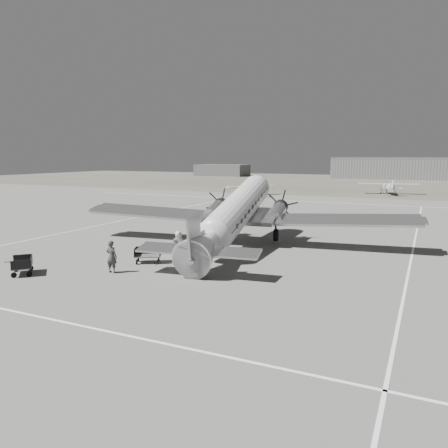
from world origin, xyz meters
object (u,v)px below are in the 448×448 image
Objects in this scene: light_plane_right at (389,188)px; ramp_agent at (176,250)px; shed_secondary at (222,170)px; light_plane_left at (252,190)px; dc3_airliner at (235,215)px; baggage_cart_near at (148,255)px; baggage_cart_far at (22,266)px; ground_crew at (112,257)px; hangar_main at (403,168)px; passenger at (178,243)px.

light_plane_right reaches higher than ramp_agent.
shed_secondary reaches higher than light_plane_left.
light_plane_right is (6.61, 56.47, -1.50)m from dc3_airliner.
dc3_airliner is at bearing 34.30° from baggage_cart_near.
ground_crew reaches higher than baggage_cart_far.
ground_crew is at bearing -128.48° from baggage_cart_near.
light_plane_right is 6.07× the size of baggage_cart_near.
hangar_main reaches higher than baggage_cart_near.
hangar_main is 2.33× the size of shed_secondary.
shed_secondary is 9.86× the size of baggage_cart_near.
baggage_cart_far is 1.17× the size of ramp_agent.
ground_crew is (-0.52, -3.06, 0.50)m from baggage_cart_near.
light_plane_right reaches higher than light_plane_left.
baggage_cart_near is at bearing -66.76° from shed_secondary.
shed_secondary is 9.60× the size of baggage_cart_far.
hangar_main reaches higher than light_plane_left.
light_plane_right is at bearing 52.11° from baggage_cart_near.
ramp_agent is at bearing -122.73° from light_plane_left.
dc3_airliner reaches higher than light_plane_left.
ground_crew is (-10.56, -66.31, -0.14)m from light_plane_right.
light_plane_left is (-15.62, 43.24, -1.66)m from dc3_airliner.
dc3_airliner is 15.78× the size of passenger.
ground_crew is 4.74m from ramp_agent.
light_plane_right is at bearing -101.02° from ground_crew.
passenger is at bearing 99.49° from baggage_cart_far.
hangar_main reaches higher than baggage_cart_far.
light_plane_right reaches higher than baggage_cart_near.
shed_secondary is 1.89× the size of light_plane_left.
shed_secondary is 126.70m from passenger.
shed_secondary is 131.67m from ground_crew.
baggage_cart_far is at bearing -133.04° from dc3_airliner.
dc3_airliner is at bearing -118.55° from light_plane_left.
baggage_cart_near is at bearing 117.86° from ramp_agent.
baggage_cart_near is 1.96m from ramp_agent.
light_plane_left is 0.86× the size of light_plane_right.
light_plane_left is at bearing 101.74° from dc3_airliner.
passenger is at bearing -65.97° from shed_secondary.
baggage_cart_far is 10.39m from passenger.
shed_secondary is 129.06m from baggage_cart_near.
shed_secondary is 132.37m from baggage_cart_far.
ground_crew reaches higher than ramp_agent.
dc3_airliner reaches higher than light_plane_right.
baggage_cart_far is at bearing -69.82° from shed_secondary.
light_plane_left is 48.88m from passenger.
light_plane_right is 70.60m from baggage_cart_far.
light_plane_left is at bearing -161.82° from light_plane_right.
dc3_airliner is 5.11m from passenger.
light_plane_left is at bearing -79.57° from ground_crew.
dc3_airliner is 17.44× the size of ramp_agent.
baggage_cart_far is (-5.26, -5.66, 0.01)m from baggage_cart_near.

